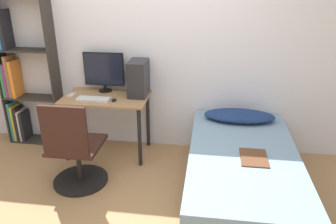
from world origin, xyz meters
TOP-DOWN VIEW (x-y plane):
  - ground_plane at (0.00, 0.00)m, footprint 14.00×14.00m
  - wall_back at (0.00, 1.44)m, footprint 8.00×0.05m
  - desk at (-0.48, 1.12)m, footprint 0.98×0.59m
  - bookshelf at (-1.64, 1.29)m, footprint 0.70×0.25m
  - office_chair at (-0.60, 0.41)m, footprint 0.57×0.57m
  - bed at (1.05, 0.44)m, footprint 1.04×1.95m
  - pillow at (1.05, 1.15)m, footprint 0.79×0.36m
  - magazine at (1.13, 0.32)m, footprint 0.24×0.32m
  - monitor at (-0.55, 1.31)m, footprint 0.49×0.16m
  - keyboard at (-0.59, 1.00)m, footprint 0.38×0.14m
  - pc_tower at (-0.11, 1.23)m, footprint 0.21×0.33m
  - mouse at (-0.35, 1.00)m, footprint 0.06×0.09m
  - phone at (-0.89, 1.12)m, footprint 0.07×0.14m

SIDE VIEW (x-z plane):
  - ground_plane at x=0.00m, z-range 0.00..0.00m
  - bed at x=1.05m, z-range 0.00..0.51m
  - office_chair at x=-0.60m, z-range -0.12..0.83m
  - magazine at x=1.13m, z-range 0.51..0.52m
  - pillow at x=1.05m, z-range 0.51..0.62m
  - desk at x=-0.48m, z-range 0.24..0.97m
  - phone at x=-0.89m, z-range 0.73..0.74m
  - keyboard at x=-0.59m, z-range 0.73..0.75m
  - mouse at x=-0.35m, z-range 0.73..0.75m
  - bookshelf at x=-1.64m, z-range -0.06..1.76m
  - pc_tower at x=-0.11m, z-range 0.73..1.14m
  - monitor at x=-0.55m, z-range 0.75..1.22m
  - wall_back at x=0.00m, z-range 0.00..2.50m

